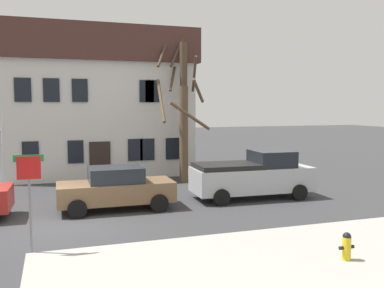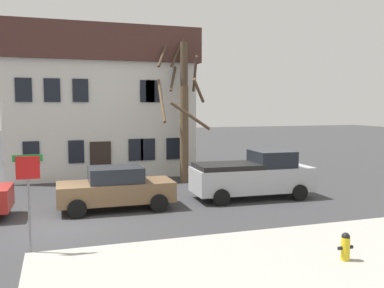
# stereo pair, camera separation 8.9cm
# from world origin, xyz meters

# --- Properties ---
(ground_plane) EXTENTS (120.00, 120.00, 0.00)m
(ground_plane) POSITION_xyz_m (0.00, 0.00, 0.00)
(ground_plane) COLOR #38383A
(sidewalk_slab) EXTENTS (11.88, 6.43, 0.12)m
(sidewalk_slab) POSITION_xyz_m (4.92, -6.12, 0.06)
(sidewalk_slab) COLOR #A8A59E
(sidewalk_slab) RESTS_ON ground_plane
(building_main) EXTENTS (10.72, 6.96, 8.34)m
(building_main) POSITION_xyz_m (2.43, 11.58, 4.26)
(building_main) COLOR white
(building_main) RESTS_ON ground_plane
(tree_bare_far) EXTENTS (2.58, 2.55, 5.42)m
(tree_bare_far) POSITION_xyz_m (6.18, 6.34, 2.77)
(tree_bare_far) COLOR brown
(tree_bare_far) RESTS_ON ground_plane
(tree_bare_end) EXTENTS (2.33, 2.31, 8.44)m
(tree_bare_end) POSITION_xyz_m (6.53, 7.55, 4.06)
(tree_bare_end) COLOR #4C3D2D
(tree_bare_end) RESTS_ON ground_plane
(car_brown_sedan) EXTENTS (4.41, 2.04, 1.66)m
(car_brown_sedan) POSITION_xyz_m (2.01, 1.63, 0.83)
(car_brown_sedan) COLOR brown
(car_brown_sedan) RESTS_ON ground_plane
(pickup_truck_silver) EXTENTS (5.24, 2.32, 2.05)m
(pickup_truck_silver) POSITION_xyz_m (7.96, 1.84, 0.99)
(pickup_truck_silver) COLOR #B7BABF
(pickup_truck_silver) RESTS_ON ground_plane
(fire_hydrant) EXTENTS (0.42, 0.22, 0.71)m
(fire_hydrant) POSITION_xyz_m (6.70, -5.96, 0.49)
(fire_hydrant) COLOR gold
(fire_hydrant) RESTS_ON sidewalk_slab
(street_sign_pole) EXTENTS (0.76, 0.07, 2.73)m
(street_sign_pole) POSITION_xyz_m (-0.88, -2.86, 1.91)
(street_sign_pole) COLOR slate
(street_sign_pole) RESTS_ON ground_plane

